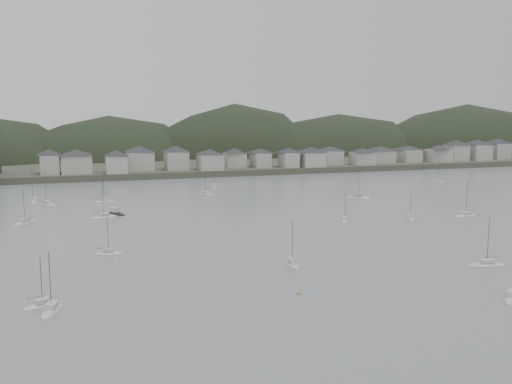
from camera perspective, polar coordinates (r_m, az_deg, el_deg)
name	(u,v)px	position (r m, az deg, el deg)	size (l,w,h in m)	color
ground	(378,274)	(111.02, 12.43, -8.23)	(900.00, 900.00, 0.00)	slate
far_shore_land	(156,156)	(391.28, -10.23, 3.63)	(900.00, 250.00, 3.00)	#383D2D
forested_ridge	(170,178)	(368.04, -8.87, 1.39)	(851.55, 103.94, 102.57)	black
waterfront_town	(282,156)	(295.12, 2.69, 3.74)	(451.48, 28.46, 12.92)	#A39F95
sailboat_lead	(345,221)	(161.86, 9.15, -2.95)	(5.28, 6.66, 9.00)	beige
moored_fleet	(176,222)	(159.28, -8.18, -3.11)	(239.28, 161.52, 13.15)	beige
motor_launch_far	(115,214)	(176.10, -14.24, -2.17)	(7.07, 7.81, 3.86)	black
mooring_buoys	(260,222)	(158.94, 0.39, -3.06)	(172.37, 137.32, 0.70)	#C27840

